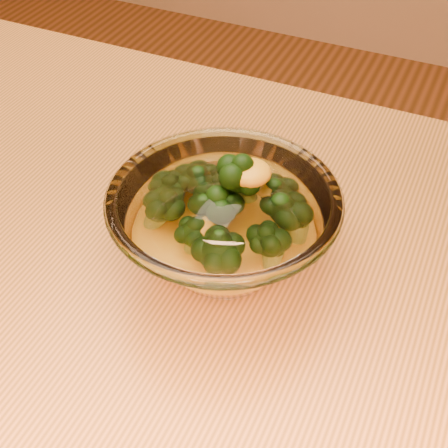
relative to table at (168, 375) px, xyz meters
name	(u,v)px	position (x,y,z in m)	size (l,w,h in m)	color
table	(168,375)	(0.00, 0.00, 0.00)	(1.20, 0.80, 0.75)	#CE7F3E
glass_bowl	(224,228)	(0.03, 0.07, 0.15)	(0.20, 0.20, 0.09)	white
cheese_sauce	(224,243)	(0.03, 0.07, 0.13)	(0.12, 0.12, 0.03)	#FAAA15
broccoli_heap	(227,210)	(0.03, 0.08, 0.16)	(0.15, 0.13, 0.08)	black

